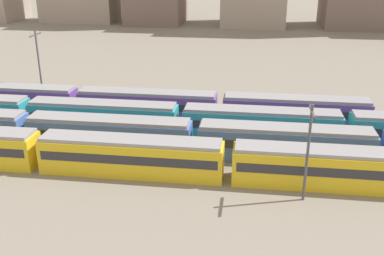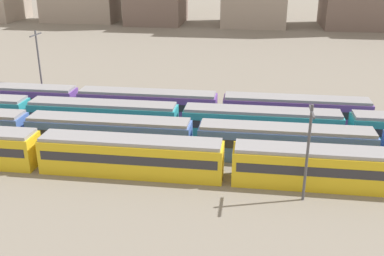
{
  "view_description": "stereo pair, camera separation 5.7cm",
  "coord_description": "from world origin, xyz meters",
  "px_view_note": "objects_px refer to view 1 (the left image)",
  "views": [
    {
      "loc": [
        31.52,
        -38.46,
        20.4
      ],
      "look_at": [
        25.1,
        7.8,
        2.04
      ],
      "focal_mm": 41.93,
      "sensor_mm": 36.0,
      "label": 1
    },
    {
      "loc": [
        31.57,
        -38.45,
        20.4
      ],
      "look_at": [
        25.1,
        7.8,
        2.04
      ],
      "focal_mm": 41.93,
      "sensor_mm": 36.0,
      "label": 2
    }
  ],
  "objects_px": {
    "train_track_2": "(180,120)",
    "train_track_3": "(147,105)",
    "catenary_pole_1": "(39,65)",
    "catenary_pole_0": "(308,148)",
    "train_track_1": "(285,143)",
    "train_track_0": "(330,168)"
  },
  "relations": [
    {
      "from": "train_track_0",
      "to": "catenary_pole_0",
      "type": "bearing_deg",
      "value": -131.97
    },
    {
      "from": "catenary_pole_0",
      "to": "catenary_pole_1",
      "type": "xyz_separation_m",
      "value": [
        -34.06,
        21.31,
        0.95
      ]
    },
    {
      "from": "train_track_3",
      "to": "catenary_pole_0",
      "type": "relative_size",
      "value": 6.3
    },
    {
      "from": "train_track_2",
      "to": "train_track_3",
      "type": "height_order",
      "value": "same"
    },
    {
      "from": "train_track_1",
      "to": "train_track_3",
      "type": "relative_size",
      "value": 1.68
    },
    {
      "from": "train_track_0",
      "to": "catenary_pole_1",
      "type": "bearing_deg",
      "value": 153.29
    },
    {
      "from": "catenary_pole_1",
      "to": "train_track_3",
      "type": "bearing_deg",
      "value": -10.22
    },
    {
      "from": "train_track_1",
      "to": "train_track_3",
      "type": "distance_m",
      "value": 19.98
    },
    {
      "from": "catenary_pole_0",
      "to": "train_track_1",
      "type": "bearing_deg",
      "value": 98.98
    },
    {
      "from": "train_track_0",
      "to": "train_track_2",
      "type": "bearing_deg",
      "value": 146.52
    },
    {
      "from": "train_track_0",
      "to": "train_track_1",
      "type": "relative_size",
      "value": 1.0
    },
    {
      "from": "catenary_pole_0",
      "to": "catenary_pole_1",
      "type": "relative_size",
      "value": 0.83
    },
    {
      "from": "train_track_1",
      "to": "train_track_3",
      "type": "bearing_deg",
      "value": 148.64
    },
    {
      "from": "train_track_2",
      "to": "train_track_3",
      "type": "xyz_separation_m",
      "value": [
        -5.2,
        5.2,
        -0.0
      ]
    },
    {
      "from": "train_track_2",
      "to": "catenary_pole_1",
      "type": "relative_size",
      "value": 6.98
    },
    {
      "from": "train_track_2",
      "to": "catenary_pole_1",
      "type": "xyz_separation_m",
      "value": [
        -20.92,
        8.03,
        4.0
      ]
    },
    {
      "from": "catenary_pole_0",
      "to": "train_track_2",
      "type": "bearing_deg",
      "value": 134.72
    },
    {
      "from": "train_track_0",
      "to": "catenary_pole_1",
      "type": "relative_size",
      "value": 8.75
    },
    {
      "from": "train_track_0",
      "to": "train_track_3",
      "type": "height_order",
      "value": "same"
    },
    {
      "from": "train_track_1",
      "to": "catenary_pole_0",
      "type": "height_order",
      "value": "catenary_pole_0"
    },
    {
      "from": "train_track_2",
      "to": "catenary_pole_0",
      "type": "bearing_deg",
      "value": -45.28
    },
    {
      "from": "train_track_1",
      "to": "train_track_3",
      "type": "height_order",
      "value": "same"
    }
  ]
}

